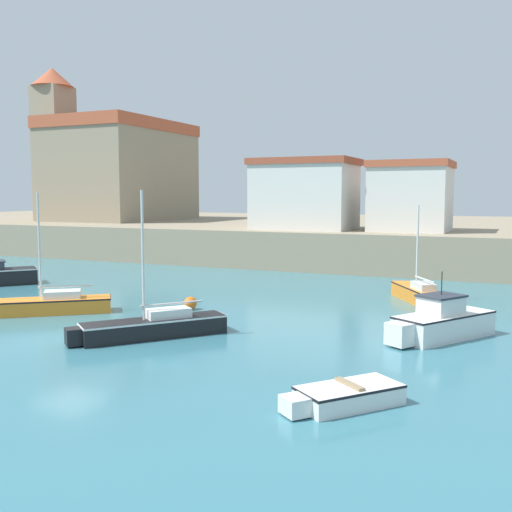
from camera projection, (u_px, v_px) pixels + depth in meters
The scene contains 11 objects.
ground_plane at pixel (69, 339), 23.01m from camera, with size 200.00×200.00×0.00m, color teal.
quay_seawall at pixel (355, 235), 61.14m from camera, with size 120.00×40.00×2.83m, color gray.
sailboat_black_0 at pixel (153, 326), 23.19m from camera, with size 4.63×5.41×5.70m.
motorboat_white_2 at pixel (441, 322), 22.99m from camera, with size 3.66×4.91×2.61m.
sailboat_orange_3 at pixel (49, 304), 27.89m from camera, with size 5.46×4.67×5.62m.
sailboat_orange_4 at pixel (419, 293), 30.75m from camera, with size 3.73×5.39×5.00m.
dinghy_white_5 at pixel (345, 395), 15.65m from camera, with size 2.88×3.23×0.62m.
mooring_buoy at pixel (190, 303), 28.82m from camera, with size 0.63×0.63×0.63m, color orange.
church at pixel (113, 167), 64.24m from camera, with size 14.77×15.11×16.21m.
harbor_shed_near_wharf at pixel (305, 194), 46.79m from camera, with size 7.83×5.64×5.48m.
harbor_shed_mid_row at pixel (411, 196), 44.40m from camera, with size 5.78×5.72×5.16m.
Camera 1 is at (15.84, -17.60, 5.52)m, focal length 42.00 mm.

